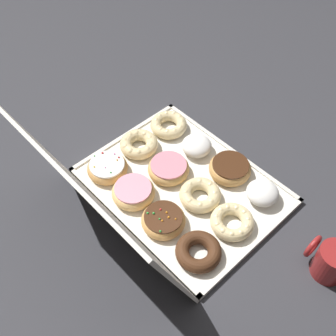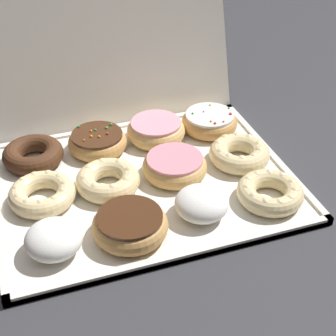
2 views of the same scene
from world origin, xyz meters
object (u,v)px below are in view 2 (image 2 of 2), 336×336
at_px(donut_box, 144,183).
at_px(cruller_donut_5, 108,180).
at_px(pink_frosted_donut_6, 174,165).
at_px(pink_frosted_donut_10, 156,130).
at_px(cruller_donut_3, 270,192).
at_px(cruller_donut_4, 42,193).
at_px(powdered_filled_donut_0, 54,239).
at_px(sprinkle_donut_9, 97,141).
at_px(sprinkle_donut_11, 209,122).
at_px(chocolate_cake_ring_donut_8, 33,154).
at_px(chocolate_frosted_donut_1, 130,225).
at_px(powdered_filled_donut_2, 202,203).
at_px(cruller_donut_7, 239,152).

bearing_deg(donut_box, cruller_donut_5, 179.08).
bearing_deg(pink_frosted_donut_6, pink_frosted_donut_10, 87.97).
xyz_separation_m(cruller_donut_3, cruller_donut_4, (-0.37, 0.12, -0.00)).
bearing_deg(powdered_filled_donut_0, donut_box, 34.92).
bearing_deg(cruller_donut_4, donut_box, -0.64).
xyz_separation_m(donut_box, sprinkle_donut_9, (-0.06, 0.13, 0.02)).
height_order(donut_box, cruller_donut_4, cruller_donut_4).
bearing_deg(cruller_donut_3, donut_box, 147.10).
height_order(powdered_filled_donut_0, sprinkle_donut_11, powdered_filled_donut_0).
xyz_separation_m(chocolate_cake_ring_donut_8, sprinkle_donut_9, (0.12, 0.00, 0.00)).
height_order(donut_box, chocolate_frosted_donut_1, chocolate_frosted_donut_1).
relative_size(powdered_filled_donut_0, cruller_donut_3, 0.77).
relative_size(chocolate_frosted_donut_1, pink_frosted_donut_10, 1.02).
height_order(powdered_filled_donut_0, cruller_donut_4, powdered_filled_donut_0).
relative_size(cruller_donut_5, sprinkle_donut_9, 0.99).
bearing_deg(donut_box, powdered_filled_donut_0, -145.08).
relative_size(powdered_filled_donut_0, powdered_filled_donut_2, 0.99).
height_order(powdered_filled_donut_2, cruller_donut_5, powdered_filled_donut_2).
height_order(cruller_donut_5, chocolate_cake_ring_donut_8, cruller_donut_5).
distance_m(cruller_donut_4, pink_frosted_donut_6, 0.24).
bearing_deg(sprinkle_donut_9, chocolate_cake_ring_donut_8, -179.13).
bearing_deg(cruller_donut_3, sprinkle_donut_9, 134.66).
xyz_separation_m(powdered_filled_donut_0, chocolate_frosted_donut_1, (0.12, -0.00, -0.00)).
bearing_deg(pink_frosted_donut_10, cruller_donut_3, -63.25).
relative_size(powdered_filled_donut_0, pink_frosted_donut_10, 0.75).
height_order(powdered_filled_donut_0, cruller_donut_5, powdered_filled_donut_0).
xyz_separation_m(chocolate_cake_ring_donut_8, pink_frosted_donut_10, (0.24, 0.00, 0.00)).
distance_m(cruller_donut_7, sprinkle_donut_11, 0.12).
bearing_deg(cruller_donut_5, donut_box, -0.92).
height_order(chocolate_frosted_donut_1, cruller_donut_7, chocolate_frosted_donut_1).
bearing_deg(chocolate_cake_ring_donut_8, pink_frosted_donut_10, 0.47).
xyz_separation_m(cruller_donut_7, pink_frosted_donut_10, (-0.12, 0.12, 0.00)).
distance_m(cruller_donut_4, sprinkle_donut_9, 0.17).
xyz_separation_m(cruller_donut_7, sprinkle_donut_11, (-0.01, 0.12, 0.00)).
height_order(powdered_filled_donut_0, powdered_filled_donut_2, powdered_filled_donut_0).
relative_size(chocolate_frosted_donut_1, sprinkle_donut_11, 1.04).
distance_m(donut_box, powdered_filled_donut_2, 0.14).
distance_m(donut_box, powdered_filled_donut_0, 0.22).
distance_m(chocolate_frosted_donut_1, pink_frosted_donut_6, 0.17).
bearing_deg(sprinkle_donut_11, cruller_donut_4, -161.12).
relative_size(cruller_donut_4, pink_frosted_donut_10, 0.97).
bearing_deg(chocolate_frosted_donut_1, cruller_donut_3, 1.30).
bearing_deg(cruller_donut_3, chocolate_cake_ring_donut_8, 146.32).
xyz_separation_m(cruller_donut_5, sprinkle_donut_11, (0.24, 0.12, 0.00)).
height_order(cruller_donut_4, pink_frosted_donut_6, pink_frosted_donut_6).
xyz_separation_m(pink_frosted_donut_6, sprinkle_donut_9, (-0.11, 0.12, -0.00)).
xyz_separation_m(donut_box, pink_frosted_donut_6, (0.06, 0.00, 0.02)).
distance_m(powdered_filled_donut_0, pink_frosted_donut_10, 0.35).
height_order(cruller_donut_5, sprinkle_donut_11, sprinkle_donut_11).
bearing_deg(pink_frosted_donut_6, powdered_filled_donut_2, -87.68).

